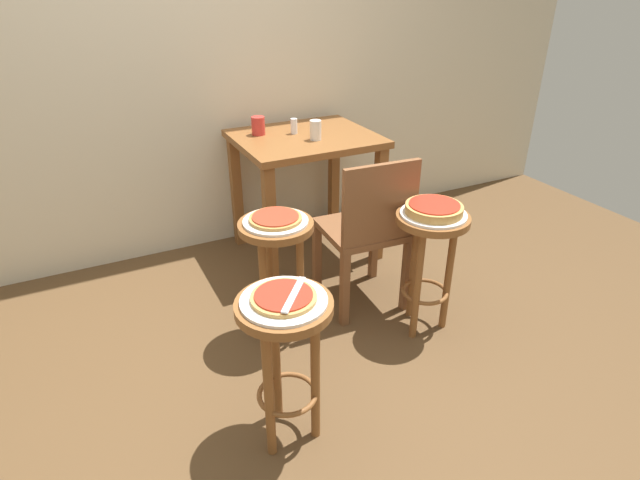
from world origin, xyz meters
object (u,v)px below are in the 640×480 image
(pizza_leftside, at_px, (275,218))
(cup_near_edge, at_px, (316,130))
(serving_plate_leftside, at_px, (276,221))
(pizza_server_knife, at_px, (294,294))
(stool_foreground, at_px, (285,342))
(wooden_chair, at_px, (368,229))
(condiment_shaker, at_px, (294,126))
(stool_middle, at_px, (430,248))
(serving_plate_middle, at_px, (433,214))
(pizza_middle, at_px, (434,209))
(stool_leftside, at_px, (277,256))
(cup_far_edge, at_px, (258,126))
(serving_plate_foreground, at_px, (284,301))
(pizza_foreground, at_px, (284,297))
(dining_table, at_px, (305,159))

(pizza_leftside, height_order, cup_near_edge, cup_near_edge)
(serving_plate_leftside, xyz_separation_m, pizza_server_knife, (-0.18, -0.61, 0.03))
(stool_foreground, distance_m, wooden_chair, 0.97)
(cup_near_edge, relative_size, condiment_shaker, 1.25)
(stool_foreground, xyz_separation_m, stool_middle, (0.90, 0.34, 0.00))
(pizza_leftside, relative_size, pizza_server_knife, 1.09)
(stool_foreground, bearing_deg, serving_plate_leftside, 70.30)
(serving_plate_middle, relative_size, pizza_middle, 1.16)
(stool_leftside, bearing_deg, cup_far_edge, 73.63)
(stool_foreground, bearing_deg, serving_plate_foreground, 0.00)
(serving_plate_leftside, relative_size, cup_far_edge, 2.79)
(stool_foreground, distance_m, cup_far_edge, 1.60)
(cup_near_edge, relative_size, wooden_chair, 0.13)
(serving_plate_middle, height_order, condiment_shaker, condiment_shaker)
(serving_plate_foreground, bearing_deg, condiment_shaker, 64.52)
(stool_foreground, relative_size, stool_middle, 1.00)
(pizza_foreground, bearing_deg, serving_plate_foreground, 180.00)
(serving_plate_middle, relative_size, condiment_shaker, 3.44)
(wooden_chair, bearing_deg, condiment_shaker, 94.44)
(cup_far_edge, relative_size, wooden_chair, 0.12)
(stool_foreground, height_order, wooden_chair, wooden_chair)
(cup_near_edge, height_order, condiment_shaker, cup_near_edge)
(pizza_middle, bearing_deg, wooden_chair, 119.42)
(serving_plate_middle, bearing_deg, stool_leftside, 159.46)
(wooden_chair, bearing_deg, pizza_middle, -60.58)
(serving_plate_middle, xyz_separation_m, cup_near_edge, (-0.17, 0.90, 0.19))
(stool_leftside, bearing_deg, pizza_foreground, -109.70)
(pizza_server_knife, bearing_deg, stool_middle, -27.15)
(serving_plate_foreground, bearing_deg, serving_plate_middle, 20.70)
(serving_plate_middle, distance_m, wooden_chair, 0.38)
(pizza_leftside, height_order, cup_far_edge, cup_far_edge)
(condiment_shaker, relative_size, pizza_server_knife, 0.41)
(cup_far_edge, bearing_deg, stool_middle, -69.71)
(serving_plate_leftside, relative_size, wooden_chair, 0.35)
(condiment_shaker, bearing_deg, pizza_middle, -78.04)
(serving_plate_foreground, xyz_separation_m, stool_middle, (0.90, 0.34, -0.18))
(stool_leftside, distance_m, pizza_leftside, 0.19)
(stool_middle, bearing_deg, condiment_shaker, 101.96)
(serving_plate_middle, height_order, cup_near_edge, cup_near_edge)
(stool_leftside, xyz_separation_m, pizza_leftside, (0.00, 0.00, 0.19))
(serving_plate_foreground, relative_size, pizza_server_knife, 1.38)
(stool_middle, distance_m, serving_plate_leftside, 0.75)
(pizza_leftside, bearing_deg, serving_plate_middle, -20.54)
(serving_plate_leftside, xyz_separation_m, wooden_chair, (0.52, 0.04, -0.17))
(cup_near_edge, distance_m, wooden_chair, 0.70)
(cup_far_edge, bearing_deg, stool_foreground, -107.72)
(pizza_foreground, relative_size, dining_table, 0.28)
(stool_leftside, relative_size, condiment_shaker, 7.00)
(serving_plate_leftside, distance_m, cup_near_edge, 0.85)
(stool_foreground, xyz_separation_m, stool_leftside, (0.21, 0.59, 0.00))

